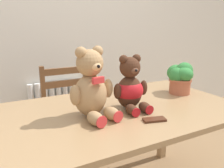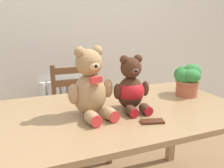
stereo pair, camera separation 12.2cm
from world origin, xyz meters
name	(u,v)px [view 2 (the right image)]	position (x,y,z in m)	size (l,w,h in m)	color
wall_back	(71,18)	(0.00, 1.75, 1.30)	(8.00, 0.04, 2.60)	silver
radiator	(68,110)	(-0.09, 1.68, 0.28)	(0.59, 0.10, 0.64)	white
dining_table	(118,123)	(0.00, 0.42, 0.65)	(1.48, 0.85, 0.74)	#9E7A51
wooden_chair_behind	(79,110)	(-0.07, 1.20, 0.46)	(0.45, 0.43, 0.87)	brown
teddy_bear_left	(91,87)	(-0.18, 0.39, 0.91)	(0.27, 0.28, 0.38)	tan
teddy_bear_right	(131,88)	(0.07, 0.40, 0.87)	(0.22, 0.23, 0.32)	#472819
potted_plant	(187,78)	(0.55, 0.50, 0.87)	(0.19, 0.21, 0.22)	#B25B3D
chocolate_bar	(152,121)	(0.08, 0.18, 0.75)	(0.12, 0.05, 0.01)	#472314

